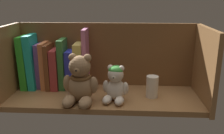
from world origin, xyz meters
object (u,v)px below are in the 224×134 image
at_px(book_6, 64,63).
at_px(teddy_bear_smaller, 115,84).
at_px(book_7, 71,69).
at_px(book_8, 80,65).
at_px(book_1, 34,61).
at_px(book_4, 51,65).
at_px(book_2, 41,65).
at_px(book_3, 46,64).
at_px(teddy_bear_larger, 80,82).
at_px(book_0, 27,61).
at_px(book_5, 57,68).
at_px(book_9, 86,58).
at_px(pillar_candle, 152,87).

distance_m(book_6, teddy_bear_smaller, 0.26).
height_order(book_7, book_8, book_8).
relative_size(book_1, book_4, 1.19).
distance_m(book_2, book_3, 0.02).
xyz_separation_m(book_2, teddy_bear_larger, (0.19, -0.16, -0.02)).
relative_size(book_1, teddy_bear_larger, 1.25).
relative_size(book_0, book_6, 1.06).
bearing_deg(book_5, book_8, 0.00).
distance_m(book_6, book_7, 0.04).
relative_size(book_1, book_9, 0.90).
distance_m(book_4, book_8, 0.12).
height_order(book_5, book_7, book_5).
relative_size(book_3, pillar_candle, 2.31).
relative_size(book_9, teddy_bear_larger, 1.39).
relative_size(book_3, teddy_bear_smaller, 1.43).
height_order(book_6, book_7, book_6).
bearing_deg(teddy_bear_smaller, book_2, 156.88).
distance_m(book_4, book_5, 0.03).
bearing_deg(book_1, book_8, 0.00).
xyz_separation_m(book_4, teddy_bear_larger, (0.15, -0.16, -0.02)).
bearing_deg(book_0, teddy_bear_smaller, -19.90).
relative_size(book_9, teddy_bear_smaller, 1.85).
xyz_separation_m(book_6, pillar_candle, (0.36, -0.10, -0.06)).
xyz_separation_m(book_9, pillar_candle, (0.26, -0.10, -0.08)).
height_order(book_5, teddy_bear_larger, teddy_bear_larger).
relative_size(book_4, book_5, 1.14).
bearing_deg(book_7, book_0, 180.00).
height_order(book_1, book_6, book_1).
distance_m(book_1, teddy_bear_larger, 0.27).
bearing_deg(book_0, book_8, 0.00).
bearing_deg(teddy_bear_smaller, book_0, 160.10).
height_order(book_1, book_8, book_1).
distance_m(book_4, teddy_bear_smaller, 0.31).
relative_size(book_0, teddy_bear_larger, 1.21).
bearing_deg(pillar_candle, book_3, 167.43).
xyz_separation_m(book_3, book_6, (0.07, 0.00, 0.01)).
bearing_deg(book_7, book_5, 180.00).
height_order(book_8, teddy_bear_larger, book_8).
height_order(book_1, book_2, book_1).
bearing_deg(teddy_bear_larger, book_3, 137.47).
bearing_deg(book_6, book_8, 0.00).
bearing_deg(teddy_bear_larger, book_0, 147.99).
bearing_deg(book_2, teddy_bear_larger, -38.98).
bearing_deg(book_4, book_5, 0.00).
relative_size(book_4, teddy_bear_larger, 1.05).
bearing_deg(book_8, book_7, 180.00).
distance_m(book_2, book_8, 0.16).
relative_size(book_4, pillar_candle, 2.26).
distance_m(book_0, teddy_bear_larger, 0.29).
relative_size(book_7, book_9, 0.64).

